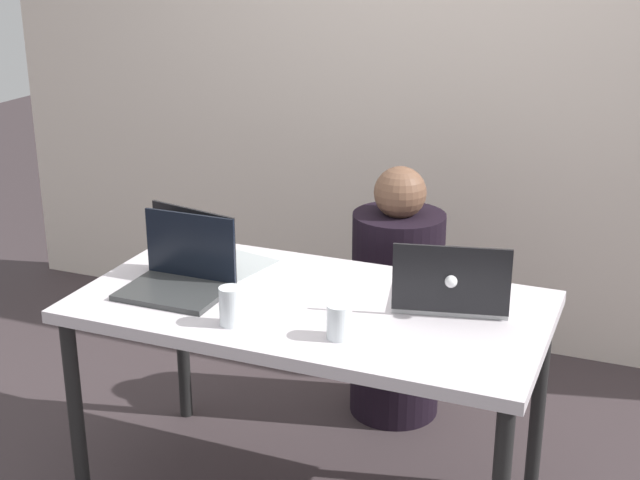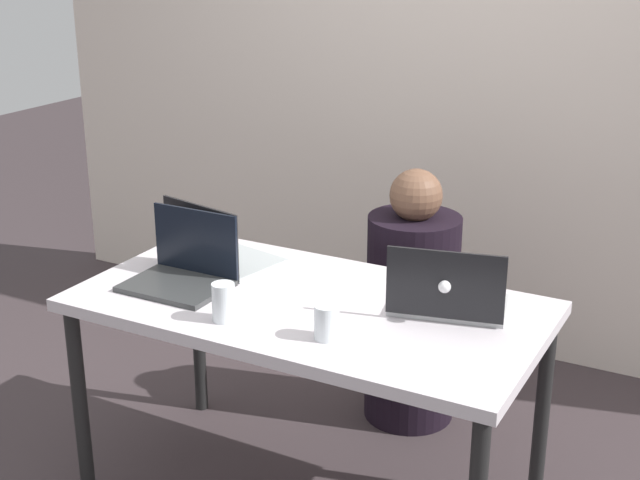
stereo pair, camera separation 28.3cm
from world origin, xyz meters
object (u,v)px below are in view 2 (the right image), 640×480
(laptop_back_left, at_px, (219,251))
(water_glass_right, at_px, (327,324))
(person_at_center, at_px, (412,311))
(water_glass_left, at_px, (224,305))
(laptop_back_right, at_px, (448,298))
(laptop_front_left, at_px, (183,270))

(laptop_back_left, relative_size, water_glass_right, 3.84)
(person_at_center, height_order, water_glass_left, person_at_center)
(laptop_back_left, bearing_deg, laptop_back_right, -168.57)
(water_glass_left, height_order, water_glass_right, water_glass_left)
(water_glass_right, bearing_deg, laptop_back_right, 53.88)
(laptop_back_left, height_order, water_glass_left, laptop_back_left)
(laptop_front_left, distance_m, laptop_back_left, 0.20)
(water_glass_right, bearing_deg, water_glass_left, -173.75)
(person_at_center, xyz_separation_m, laptop_front_left, (-0.50, -0.78, 0.35))
(water_glass_right, bearing_deg, person_at_center, 96.57)
(laptop_back_right, relative_size, water_glass_left, 3.33)
(water_glass_left, distance_m, water_glass_right, 0.33)
(laptop_back_left, bearing_deg, water_glass_left, 137.98)
(laptop_back_left, xyz_separation_m, water_glass_right, (0.61, -0.34, -0.01))
(laptop_back_right, bearing_deg, water_glass_left, 20.08)
(person_at_center, bearing_deg, water_glass_left, 87.65)
(laptop_back_left, distance_m, water_glass_left, 0.46)
(person_at_center, height_order, laptop_back_right, person_at_center)
(person_at_center, distance_m, laptop_back_right, 0.76)
(water_glass_left, bearing_deg, laptop_back_left, 126.21)
(laptop_front_left, bearing_deg, person_at_center, 56.75)
(laptop_back_left, bearing_deg, laptop_front_left, 100.41)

